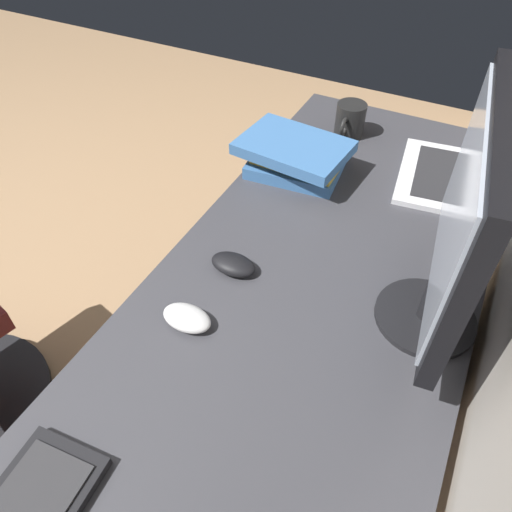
# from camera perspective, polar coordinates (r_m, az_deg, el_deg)

# --- Properties ---
(desk) EXTENTS (2.00, 0.67, 0.73)m
(desk) POSITION_cam_1_polar(r_m,az_deg,el_deg) (1.00, 2.61, -12.74)
(desk) COLOR #38383D
(desk) RESTS_ON ground
(drawer_pedestal) EXTENTS (0.40, 0.51, 0.69)m
(drawer_pedestal) POSITION_cam_1_polar(r_m,az_deg,el_deg) (1.40, 7.98, -11.65)
(drawer_pedestal) COLOR #38383D
(drawer_pedestal) RESTS_ON ground
(monitor_primary) EXTENTS (0.47, 0.20, 0.45)m
(monitor_primary) POSITION_cam_1_polar(r_m,az_deg,el_deg) (0.86, 23.08, 3.75)
(monitor_primary) COLOR black
(monitor_primary) RESTS_ON desk
(laptop_left) EXTENTS (0.34, 0.31, 0.22)m
(laptop_left) POSITION_cam_1_polar(r_m,az_deg,el_deg) (1.40, 23.77, 9.65)
(laptop_left) COLOR silver
(laptop_left) RESTS_ON desk
(mouse_main) EXTENTS (0.06, 0.10, 0.03)m
(mouse_main) POSITION_cam_1_polar(r_m,az_deg,el_deg) (0.97, -8.17, -7.27)
(mouse_main) COLOR silver
(mouse_main) RESTS_ON desk
(mouse_spare) EXTENTS (0.06, 0.10, 0.03)m
(mouse_spare) POSITION_cam_1_polar(r_m,az_deg,el_deg) (1.06, -2.71, -0.99)
(mouse_spare) COLOR black
(mouse_spare) RESTS_ON desk
(book_stack_near) EXTENTS (0.23, 0.30, 0.10)m
(book_stack_near) POSITION_cam_1_polar(r_m,az_deg,el_deg) (1.34, 4.79, 11.73)
(book_stack_near) COLOR #38669E
(book_stack_near) RESTS_ON desk
(coffee_mug) EXTENTS (0.13, 0.09, 0.10)m
(coffee_mug) POSITION_cam_1_polar(r_m,az_deg,el_deg) (1.52, 11.04, 15.50)
(coffee_mug) COLOR black
(coffee_mug) RESTS_ON desk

